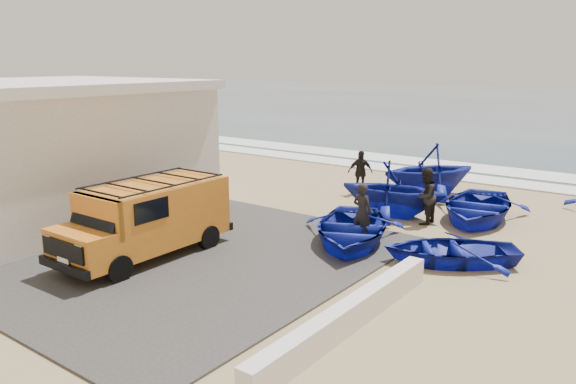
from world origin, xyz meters
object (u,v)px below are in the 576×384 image
Objects in this scene: building at (32,148)px; boat_near_left at (350,228)px; boat_near_right at (450,250)px; boat_mid_left at (393,189)px; boat_mid_right at (477,207)px; van at (148,217)px; parapet at (349,315)px; fisherman_back at (360,172)px; fisherman_front at (362,212)px; fisherman_middle at (425,196)px; boat_far_left at (429,169)px.

boat_near_left is (9.91, 3.42, -1.74)m from building.
boat_mid_left is at bearing -168.53° from boat_near_right.
boat_mid_right is at bearing 40.50° from boat_near_left.
boat_mid_right is at bearing 55.73° from van.
building reaches higher than boat_near_left.
parapet is at bearing -96.25° from boat_mid_right.
boat_near_right is 2.00× the size of fisherman_back.
boat_mid_right is 2.57× the size of fisherman_front.
boat_near_right is 1.88× the size of fisherman_middle.
building is 14.37m from boat_mid_right.
boat_near_right is at bearing -89.77° from boat_mid_right.
fisherman_back is (-3.63, 2.39, -0.05)m from fisherman_middle.
boat_near_left is at bearing -120.61° from boat_near_right.
fisherman_front is (10.04, 3.83, -1.34)m from building.
parapet is 3.42× the size of fisherman_middle.
boat_mid_right is at bearing -72.42° from boat_mid_left.
building is 2.86× the size of boat_near_right.
fisherman_back is at bearing 51.12° from building.
fisherman_back is at bearing 84.49° from van.
building reaches higher than fisherman_front.
fisherman_back is at bearing -53.85° from fisherman_front.
parapet is 1.30× the size of van.
parapet is at bearing -4.43° from van.
van is 8.32m from fisherman_middle.
boat_mid_left is at bearing 34.88° from building.
fisherman_back is at bearing -167.31° from boat_near_right.
boat_near_right is 2.71m from fisherman_front.
building is 12.68m from parapet.
fisherman_front is at bearing 48.24° from boat_near_left.
fisherman_front is (-1.89, -3.99, 0.38)m from boat_mid_right.
building reaches higher than fisherman_middle.
fisherman_back is (-2.20, -1.30, -0.15)m from boat_far_left.
boat_near_right is (0.19, 4.58, 0.07)m from parapet.
fisherman_middle reaches higher than boat_near_left.
building is 2.54× the size of boat_far_left.
fisherman_front is at bearing 49.24° from van.
boat_mid_left is 3.49m from boat_far_left.
boat_far_left is at bearing 128.19° from boat_mid_right.
building reaches higher than boat_mid_left.
boat_near_right is at bearing 32.57° from van.
van is (-6.19, 0.43, 0.78)m from parapet.
boat_near_right is at bearing -143.25° from boat_mid_left.
fisherman_back is (-2.78, 5.42, 0.40)m from boat_near_left.
boat_far_left is 2.25× the size of fisherman_front.
boat_far_left is (-3.36, 6.57, 0.63)m from boat_near_right.
boat_mid_left is (3.26, 7.24, -0.16)m from van.
fisherman_front reaches higher than boat_mid_right.
boat_mid_right is 2.57× the size of fisherman_back.
fisherman_back is (-5.37, 9.84, 0.55)m from parapet.
van is at bearing 55.79° from fisherman_front.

